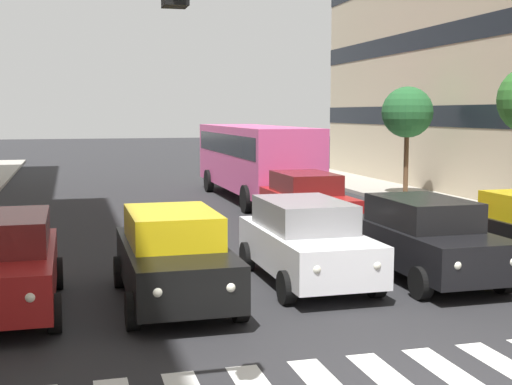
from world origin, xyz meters
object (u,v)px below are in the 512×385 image
object	(u,v)px
bus_behind_traffic	(254,154)
street_tree_2	(407,113)
car_2	(306,241)
car_3	(173,256)
car_4	(3,263)
car_1	(425,238)
car_row2_0	(307,200)

from	to	relation	value
bus_behind_traffic	street_tree_2	size ratio (longest dim) A/B	2.35
car_2	car_3	distance (m)	3.00
street_tree_2	car_4	bearing A→B (deg)	41.65
car_2	car_1	bearing A→B (deg)	172.10
car_row2_0	car_2	bearing A→B (deg)	70.42
car_1	street_tree_2	size ratio (longest dim) A/B	0.99
car_row2_0	bus_behind_traffic	distance (m)	7.56
car_4	bus_behind_traffic	world-z (taller)	bus_behind_traffic
car_1	bus_behind_traffic	world-z (taller)	bus_behind_traffic
car_3	car_4	distance (m)	3.03
car_4	car_2	bearing A→B (deg)	-174.19
car_1	bus_behind_traffic	xyz separation A→B (m)	(0.00, -14.10, 0.97)
car_1	car_3	xyz separation A→B (m)	(5.46, 0.46, 0.00)
car_4	car_1	bearing A→B (deg)	-178.34
car_4	car_row2_0	xyz separation A→B (m)	(-8.14, -6.86, 0.00)
car_1	street_tree_2	world-z (taller)	street_tree_2
car_3	street_tree_2	xyz separation A→B (m)	(-11.64, -13.25, 2.66)
car_2	street_tree_2	distance (m)	15.43
car_3	street_tree_2	distance (m)	17.83
car_1	bus_behind_traffic	bearing A→B (deg)	-90.00
car_2	car_4	world-z (taller)	same
car_1	car_3	distance (m)	5.48
car_2	car_4	xyz separation A→B (m)	(5.92, 0.60, 0.00)
car_4	street_tree_2	world-z (taller)	street_tree_2
car_4	street_tree_2	bearing A→B (deg)	-138.35
street_tree_2	bus_behind_traffic	bearing A→B (deg)	-11.95
car_2	street_tree_2	xyz separation A→B (m)	(-8.74, -12.43, 2.66)
car_2	street_tree_2	size ratio (longest dim) A/B	0.99
bus_behind_traffic	car_4	bearing A→B (deg)	59.41
car_3	car_4	bearing A→B (deg)	-3.98
car_row2_0	car_3	bearing A→B (deg)	54.10
car_row2_0	bus_behind_traffic	bearing A→B (deg)	-92.60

